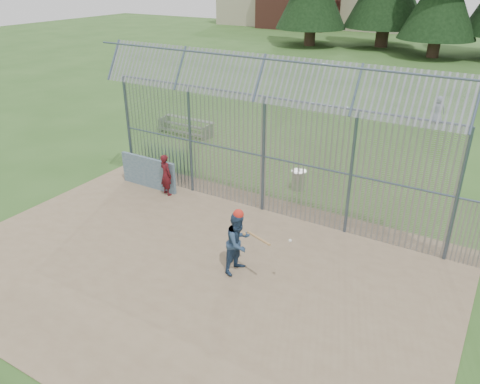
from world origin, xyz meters
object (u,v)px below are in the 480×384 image
Objects in this scene: trash_can at (299,180)px; bleacher at (186,126)px; dugout_wall at (149,172)px; batter at (238,243)px; onlooker at (166,175)px.

bleacher is (-7.64, 3.06, 0.03)m from trash_can.
dugout_wall is 3.05× the size of trash_can.
batter reaches higher than onlooker.
batter reaches higher than bleacher.
dugout_wall is at bearing -150.57° from trash_can.
onlooker is at bearing -58.69° from bleacher.
batter reaches higher than dugout_wall.
trash_can reaches higher than bleacher.
batter is 0.59× the size of bleacher.
bleacher is (-3.66, 6.02, -0.39)m from onlooker.
onlooker reaches higher than trash_can.
batter is 5.83m from trash_can.
batter is 5.55m from onlooker.
dugout_wall is 6.50m from batter.
bleacher is (-2.67, 5.87, -0.21)m from dugout_wall.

